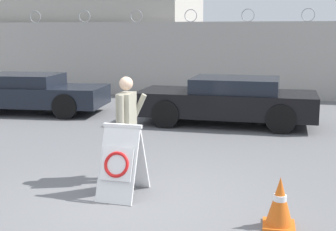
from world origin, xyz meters
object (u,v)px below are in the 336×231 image
object	(u,v)px
security_guard	(127,123)
traffic_cone_mid	(280,202)
parked_car_front_coupe	(29,93)
parked_car_rear_sedan	(228,100)
barricade_sign	(122,161)

from	to	relation	value
security_guard	traffic_cone_mid	xyz separation A→B (m)	(2.42, -1.41, -0.63)
security_guard	parked_car_front_coupe	size ratio (longest dim) A/B	0.38
traffic_cone_mid	parked_car_rear_sedan	distance (m)	6.61
traffic_cone_mid	parked_car_front_coupe	world-z (taller)	parked_car_front_coupe
barricade_sign	parked_car_rear_sedan	bearing A→B (deg)	83.86
parked_car_rear_sedan	traffic_cone_mid	bearing A→B (deg)	102.79
barricade_sign	security_guard	xyz separation A→B (m)	(-0.15, 0.77, 0.41)
security_guard	parked_car_front_coupe	xyz separation A→B (m)	(-4.79, 5.58, -0.34)
traffic_cone_mid	parked_car_rear_sedan	xyz separation A→B (m)	(-1.22, 6.49, 0.32)
barricade_sign	parked_car_front_coupe	size ratio (longest dim) A/B	0.24
security_guard	parked_car_front_coupe	distance (m)	7.36
barricade_sign	parked_car_front_coupe	xyz separation A→B (m)	(-4.94, 6.34, 0.07)
security_guard	parked_car_front_coupe	world-z (taller)	security_guard
barricade_sign	traffic_cone_mid	bearing A→B (deg)	-11.87
security_guard	parked_car_rear_sedan	bearing A→B (deg)	-12.39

